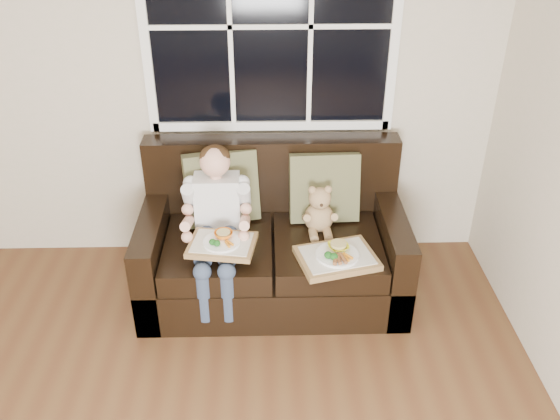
{
  "coord_description": "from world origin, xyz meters",
  "views": [
    {
      "loc": [
        0.71,
        -1.24,
        2.56
      ],
      "look_at": [
        0.78,
        1.85,
        0.7
      ],
      "focal_mm": 38.0,
      "sensor_mm": 36.0,
      "label": 1
    }
  ],
  "objects_px": {
    "loveseat": "(273,247)",
    "teddy_bear": "(319,212)",
    "tray_left": "(222,243)",
    "tray_right": "(337,257)",
    "child": "(217,213)"
  },
  "relations": [
    {
      "from": "child",
      "to": "loveseat",
      "type": "bearing_deg",
      "value": 19.5
    },
    {
      "from": "child",
      "to": "tray_right",
      "type": "distance_m",
      "value": 0.79
    },
    {
      "from": "loveseat",
      "to": "tray_right",
      "type": "bearing_deg",
      "value": -42.98
    },
    {
      "from": "teddy_bear",
      "to": "tray_right",
      "type": "xyz_separation_m",
      "value": [
        0.08,
        -0.35,
        -0.1
      ]
    },
    {
      "from": "child",
      "to": "teddy_bear",
      "type": "bearing_deg",
      "value": 9.97
    },
    {
      "from": "child",
      "to": "teddy_bear",
      "type": "distance_m",
      "value": 0.66
    },
    {
      "from": "teddy_bear",
      "to": "child",
      "type": "bearing_deg",
      "value": -172.48
    },
    {
      "from": "child",
      "to": "tray_left",
      "type": "bearing_deg",
      "value": -78.86
    },
    {
      "from": "loveseat",
      "to": "tray_left",
      "type": "bearing_deg",
      "value": -132.77
    },
    {
      "from": "loveseat",
      "to": "child",
      "type": "relative_size",
      "value": 1.81
    },
    {
      "from": "loveseat",
      "to": "tray_right",
      "type": "relative_size",
      "value": 3.2
    },
    {
      "from": "loveseat",
      "to": "teddy_bear",
      "type": "height_order",
      "value": "loveseat"
    },
    {
      "from": "child",
      "to": "tray_left",
      "type": "relative_size",
      "value": 2.17
    },
    {
      "from": "loveseat",
      "to": "tray_left",
      "type": "relative_size",
      "value": 3.94
    },
    {
      "from": "child",
      "to": "tray_left",
      "type": "xyz_separation_m",
      "value": [
        0.04,
        -0.21,
        -0.09
      ]
    }
  ]
}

